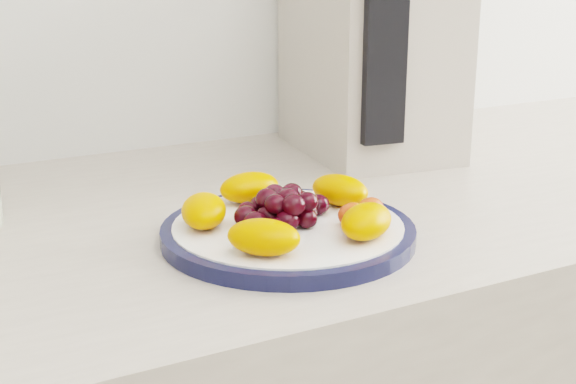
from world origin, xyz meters
TOP-DOWN VIEW (x-y plane):
  - plate_rim at (-0.02, 1.08)m, footprint 0.25×0.25m
  - plate_face at (-0.02, 1.08)m, footprint 0.23×0.23m
  - appliance_body at (0.24, 1.34)m, footprint 0.21×0.27m
  - appliance_panel at (0.18, 1.22)m, footprint 0.06×0.02m
  - fruit_plate at (-0.02, 1.08)m, footprint 0.22×0.21m

SIDE VIEW (x-z plane):
  - plate_rim at x=-0.02m, z-range 0.90..0.91m
  - plate_face at x=-0.02m, z-range 0.90..0.92m
  - fruit_plate at x=-0.02m, z-range 0.91..0.95m
  - appliance_body at x=0.24m, z-range 0.90..1.21m
  - appliance_panel at x=0.18m, z-range 0.94..1.18m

